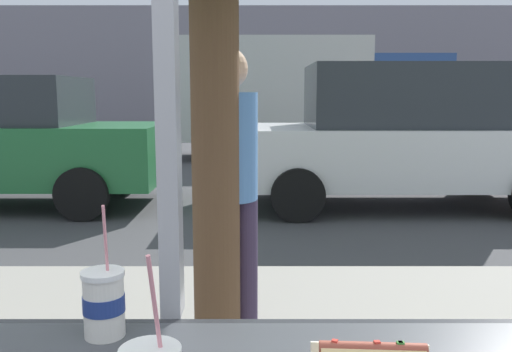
# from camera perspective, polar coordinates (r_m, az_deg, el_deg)

# --- Properties ---
(ground_plane) EXTENTS (60.00, 60.00, 0.00)m
(ground_plane) POSITION_cam_1_polar(r_m,az_deg,el_deg) (9.33, -1.44, -0.48)
(ground_plane) COLOR #424244
(building_facade_far) EXTENTS (28.00, 1.20, 5.07)m
(building_facade_far) POSITION_cam_1_polar(r_m,az_deg,el_deg) (23.31, -0.68, 11.30)
(building_facade_far) COLOR gray
(building_facade_far) RESTS_ON ground
(soda_cup_left) EXTENTS (0.10, 0.10, 0.31)m
(soda_cup_left) POSITION_cam_1_polar(r_m,az_deg,el_deg) (1.30, -16.01, -12.80)
(soda_cup_left) COLOR silver
(soda_cup_left) RESTS_ON window_counter
(parked_car_green) EXTENTS (4.16, 1.89, 1.71)m
(parked_car_green) POSITION_cam_1_polar(r_m,az_deg,el_deg) (7.87, -25.53, 3.34)
(parked_car_green) COLOR #236B38
(parked_car_green) RESTS_ON ground
(parked_car_white) EXTENTS (4.55, 2.01, 1.87)m
(parked_car_white) POSITION_cam_1_polar(r_m,az_deg,el_deg) (7.36, 14.83, 4.04)
(parked_car_white) COLOR silver
(parked_car_white) RESTS_ON ground
(box_truck) EXTENTS (6.16, 2.44, 2.72)m
(box_truck) POSITION_cam_1_polar(r_m,az_deg,el_deg) (12.66, 4.76, 8.77)
(box_truck) COLOR beige
(box_truck) RESTS_ON ground
(pedestrian) EXTENTS (0.32, 0.32, 1.63)m
(pedestrian) POSITION_cam_1_polar(r_m,az_deg,el_deg) (2.84, -3.20, -0.59)
(pedestrian) COLOR #352942
(pedestrian) RESTS_ON sidewalk_strip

